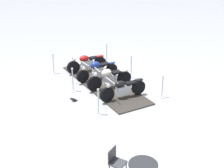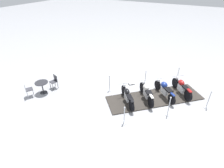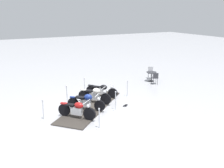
% 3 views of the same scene
% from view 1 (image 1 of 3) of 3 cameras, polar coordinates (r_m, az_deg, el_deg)
% --- Properties ---
extents(ground_plane, '(80.00, 80.00, 0.00)m').
position_cam_1_polar(ground_plane, '(14.79, -1.54, -0.04)').
color(ground_plane, '#B2B2B7').
extents(display_platform, '(5.12, 5.28, 0.06)m').
position_cam_1_polar(display_platform, '(14.78, -1.54, 0.06)').
color(display_platform, '#38332D').
rests_on(display_platform, ground_plane).
extents(motorcycle_maroon, '(1.66, 1.46, 0.94)m').
position_cam_1_polar(motorcycle_maroon, '(16.03, -4.58, 3.76)').
color(motorcycle_maroon, black).
rests_on(motorcycle_maroon, display_platform).
extents(motorcycle_navy, '(1.58, 1.63, 0.90)m').
position_cam_1_polar(motorcycle_navy, '(15.04, -2.72, 2.59)').
color(motorcycle_navy, black).
rests_on(motorcycle_navy, display_platform).
extents(motorcycle_cream, '(1.71, 1.42, 0.97)m').
position_cam_1_polar(motorcycle_cream, '(14.10, -0.59, 1.09)').
color(motorcycle_cream, black).
rests_on(motorcycle_cream, display_platform).
extents(motorcycle_black, '(1.66, 1.50, 0.92)m').
position_cam_1_polar(motorcycle_black, '(13.21, 1.88, -0.83)').
color(motorcycle_black, black).
rests_on(motorcycle_black, display_platform).
extents(stanchion_left_front, '(0.33, 0.33, 1.09)m').
position_cam_1_polar(stanchion_left_front, '(17.29, -0.94, 4.85)').
color(stanchion_left_front, silver).
rests_on(stanchion_left_front, ground_plane).
extents(stanchion_left_rear, '(0.34, 0.34, 1.01)m').
position_cam_1_polar(stanchion_left_rear, '(13.59, 8.88, -1.15)').
color(stanchion_left_rear, silver).
rests_on(stanchion_left_rear, ground_plane).
extents(stanchion_right_front, '(0.34, 0.34, 1.04)m').
position_cam_1_polar(stanchion_right_front, '(16.17, -10.31, 2.94)').
color(stanchion_right_front, silver).
rests_on(stanchion_right_front, ground_plane).
extents(stanchion_left_mid, '(0.29, 0.29, 1.15)m').
position_cam_1_polar(stanchion_left_mid, '(15.33, 3.40, 2.52)').
color(stanchion_left_mid, silver).
rests_on(stanchion_left_mid, ground_plane).
extents(stanchion_right_mid, '(0.33, 0.33, 1.10)m').
position_cam_1_polar(stanchion_right_mid, '(14.07, -6.94, 0.04)').
color(stanchion_right_mid, silver).
rests_on(stanchion_right_mid, ground_plane).
extents(stanchion_right_rear, '(0.30, 0.30, 1.09)m').
position_cam_1_polar(stanchion_right_rear, '(12.08, -2.43, -3.85)').
color(stanchion_right_rear, silver).
rests_on(stanchion_right_rear, ground_plane).
extents(info_placard, '(0.41, 0.42, 0.20)m').
position_cam_1_polar(info_placard, '(13.40, -6.84, -2.60)').
color(info_placard, '#333338').
rests_on(info_placard, ground_plane).
extents(cafe_chair_across_table, '(0.50, 0.50, 0.89)m').
position_cam_1_polar(cafe_chair_across_table, '(9.02, 0.67, -13.49)').
color(cafe_chair_across_table, '#2D2D33').
rests_on(cafe_chair_across_table, ground_plane).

